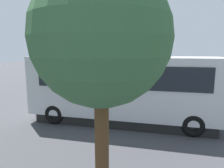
{
  "coord_description": "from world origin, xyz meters",
  "views": [
    {
      "loc": [
        -3.24,
        14.8,
        3.6
      ],
      "look_at": [
        0.72,
        0.61,
        1.1
      ],
      "focal_mm": 32.85,
      "sensor_mm": 36.0,
      "label": 1
    }
  ],
  "objects": [
    {
      "name": "parked_motorcycle_silver",
      "position": [
        1.9,
        3.07,
        0.48
      ],
      "size": [
        2.05,
        0.59,
        0.99
      ],
      "color": "black",
      "rests_on": "ground_plane"
    },
    {
      "name": "tree_centre",
      "position": [
        -1.86,
        10.71,
        4.04
      ],
      "size": [
        2.91,
        2.91,
        5.73
      ],
      "color": "#51381E",
      "rests_on": "ground_plane"
    },
    {
      "name": "bay_line_e",
      "position": [
        4.87,
        -1.79,
        0.0
      ],
      "size": [
        0.32,
        4.48,
        0.01
      ],
      "color": "white",
      "rests_on": "ground_plane"
    },
    {
      "name": "spectator_centre",
      "position": [
        -0.73,
        2.65,
        1.02
      ],
      "size": [
        0.58,
        0.35,
        1.72
      ],
      "color": "#473823",
      "rests_on": "ground_plane"
    },
    {
      "name": "bay_line_b",
      "position": [
        -3.89,
        -1.79,
        0.0
      ],
      "size": [
        0.28,
        3.68,
        0.01
      ],
      "color": "white",
      "rests_on": "ground_plane"
    },
    {
      "name": "tour_bus",
      "position": [
        -1.09,
        5.11,
        1.64
      ],
      "size": [
        9.15,
        2.84,
        3.25
      ],
      "color": "silver",
      "rests_on": "ground_plane"
    },
    {
      "name": "ground_plane",
      "position": [
        0.0,
        0.0,
        0.0
      ],
      "size": [
        80.0,
        80.0,
        0.0
      ],
      "primitive_type": "plane",
      "color": "#424247"
    },
    {
      "name": "spectator_far_right",
      "position": [
        1.38,
        2.27,
        1.02
      ],
      "size": [
        0.58,
        0.34,
        1.71
      ],
      "color": "black",
      "rests_on": "ground_plane"
    },
    {
      "name": "bay_line_d",
      "position": [
        1.95,
        -1.79,
        0.0
      ],
      "size": [
        0.35,
        4.98,
        0.01
      ],
      "color": "white",
      "rests_on": "ground_plane"
    },
    {
      "name": "spectator_far_left",
      "position": [
        -2.58,
        2.27,
        1.09
      ],
      "size": [
        0.58,
        0.37,
        1.81
      ],
      "color": "#473823",
      "rests_on": "ground_plane"
    },
    {
      "name": "stunt_motorcycle",
      "position": [
        4.23,
        -1.97,
        0.99
      ],
      "size": [
        1.98,
        0.91,
        1.64
      ],
      "color": "black",
      "rests_on": "ground_plane"
    },
    {
      "name": "spectator_left",
      "position": [
        -1.5,
        2.64,
        1.07
      ],
      "size": [
        0.57,
        0.39,
        1.78
      ],
      "color": "black",
      "rests_on": "ground_plane"
    },
    {
      "name": "spectator_right",
      "position": [
        0.51,
        2.29,
        1.0
      ],
      "size": [
        0.57,
        0.33,
        1.68
      ],
      "color": "black",
      "rests_on": "ground_plane"
    },
    {
      "name": "bay_line_c",
      "position": [
        -0.97,
        -1.79,
        0.0
      ],
      "size": [
        0.28,
        3.74,
        0.01
      ],
      "color": "white",
      "rests_on": "ground_plane"
    },
    {
      "name": "traffic_cone",
      "position": [
        2.4,
        -1.93,
        0.3
      ],
      "size": [
        0.34,
        0.34,
        0.63
      ],
      "color": "orange",
      "rests_on": "ground_plane"
    },
    {
      "name": "parked_motorcycle_dark",
      "position": [
        -4.69,
        2.78,
        0.48
      ],
      "size": [
        2.02,
        0.74,
        0.99
      ],
      "color": "black",
      "rests_on": "ground_plane"
    },
    {
      "name": "bay_line_a",
      "position": [
        -6.81,
        -1.79,
        0.0
      ],
      "size": [
        0.34,
        4.78,
        0.01
      ],
      "color": "white",
      "rests_on": "ground_plane"
    }
  ]
}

